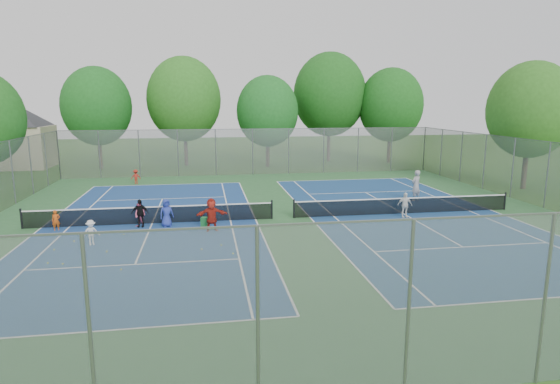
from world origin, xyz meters
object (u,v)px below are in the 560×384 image
(net_right, at_px, (403,206))
(ball_crate, at_px, (170,215))
(ball_hopper, at_px, (204,223))
(net_left, at_px, (152,215))
(instructor, at_px, (416,186))

(net_right, distance_m, ball_crate, 13.22)
(ball_hopper, bearing_deg, net_left, 153.61)
(net_left, bearing_deg, instructor, 11.08)
(net_right, xyz_separation_m, ball_hopper, (-11.28, -1.35, -0.16))
(ball_crate, relative_size, instructor, 0.16)
(net_left, distance_m, ball_hopper, 3.04)
(ball_crate, height_order, instructor, instructor)
(net_left, bearing_deg, ball_crate, 54.22)
(net_right, distance_m, instructor, 3.92)
(ball_crate, bearing_deg, net_left, -125.78)
(net_left, xyz_separation_m, net_right, (14.00, 0.00, 0.00))
(net_left, height_order, ball_crate, net_left)
(net_right, height_order, ball_crate, net_right)
(net_right, distance_m, ball_hopper, 11.36)
(net_right, bearing_deg, net_left, 180.00)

